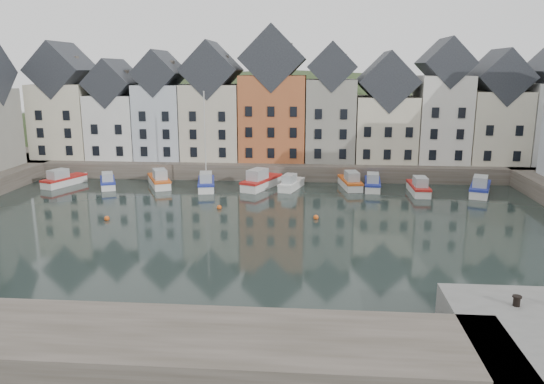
# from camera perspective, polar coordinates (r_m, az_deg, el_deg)

# --- Properties ---
(ground) EXTENTS (260.00, 260.00, 0.00)m
(ground) POSITION_cam_1_polar(r_m,az_deg,el_deg) (46.98, -2.61, -4.42)
(ground) COLOR black
(ground) RESTS_ON ground
(far_quay) EXTENTS (90.00, 16.00, 2.00)m
(far_quay) POSITION_cam_1_polar(r_m,az_deg,el_deg) (75.80, 0.21, 3.13)
(far_quay) COLOR #443D34
(far_quay) RESTS_ON ground
(hillside) EXTENTS (153.60, 70.40, 64.00)m
(hillside) POSITION_cam_1_polar(r_m,az_deg,el_deg) (105.59, 1.30, -4.60)
(hillside) COLOR #2B371B
(hillside) RESTS_ON ground
(far_terrace) EXTENTS (72.37, 8.16, 17.78)m
(far_terrace) POSITION_cam_1_polar(r_m,az_deg,el_deg) (72.67, 2.65, 8.94)
(far_terrace) COLOR beige
(far_terrace) RESTS_ON far_quay
(mooring_buoys) EXTENTS (20.50, 5.50, 0.50)m
(mooring_buoys) POSITION_cam_1_polar(r_m,az_deg,el_deg) (52.60, -6.21, -2.39)
(mooring_buoys) COLOR #D25318
(mooring_buoys) RESTS_ON ground
(boat_a) EXTENTS (3.87, 6.33, 2.33)m
(boat_a) POSITION_cam_1_polar(r_m,az_deg,el_deg) (70.66, -21.55, 1.21)
(boat_a) COLOR silver
(boat_a) RESTS_ON ground
(boat_b) EXTENTS (3.70, 5.69, 2.10)m
(boat_b) POSITION_cam_1_polar(r_m,az_deg,el_deg) (67.88, -17.25, 1.03)
(boat_b) COLOR silver
(boat_b) RESTS_ON ground
(boat_c) EXTENTS (4.49, 6.64, 2.46)m
(boat_c) POSITION_cam_1_polar(r_m,az_deg,el_deg) (66.74, -12.02, 1.23)
(boat_c) COLOR silver
(boat_c) RESTS_ON ground
(boat_d) EXTENTS (3.06, 6.43, 11.81)m
(boat_d) POSITION_cam_1_polar(r_m,az_deg,el_deg) (64.22, -7.09, 0.99)
(boat_d) COLOR silver
(boat_d) RESTS_ON ground
(boat_e) EXTENTS (4.71, 7.33, 2.70)m
(boat_e) POSITION_cam_1_polar(r_m,az_deg,el_deg) (64.25, -1.22, 1.13)
(boat_e) COLOR silver
(boat_e) RESTS_ON ground
(boat_f) EXTENTS (3.14, 5.71, 2.09)m
(boat_f) POSITION_cam_1_polar(r_m,az_deg,el_deg) (63.82, 2.06, 0.87)
(boat_f) COLOR silver
(boat_f) RESTS_ON ground
(boat_g) EXTENTS (2.87, 6.39, 2.37)m
(boat_g) POSITION_cam_1_polar(r_m,az_deg,el_deg) (65.10, 8.42, 1.06)
(boat_g) COLOR silver
(boat_g) RESTS_ON ground
(boat_h) EXTENTS (2.36, 6.07, 2.28)m
(boat_h) POSITION_cam_1_polar(r_m,az_deg,el_deg) (64.82, 10.76, 0.89)
(boat_h) COLOR silver
(boat_h) RESTS_ON ground
(boat_i) EXTENTS (1.90, 6.02, 2.31)m
(boat_i) POSITION_cam_1_polar(r_m,az_deg,el_deg) (63.74, 15.50, 0.44)
(boat_i) COLOR silver
(boat_i) RESTS_ON ground
(boat_j) EXTENTS (4.10, 6.84, 2.51)m
(boat_j) POSITION_cam_1_polar(r_m,az_deg,el_deg) (65.45, 21.47, 0.38)
(boat_j) COLOR silver
(boat_j) RESTS_ON ground
(mooring_bollard) EXTENTS (0.48, 0.48, 0.56)m
(mooring_bollard) POSITION_cam_1_polar(r_m,az_deg,el_deg) (31.08, 24.83, -10.53)
(mooring_bollard) COLOR black
(mooring_bollard) RESTS_ON near_quay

